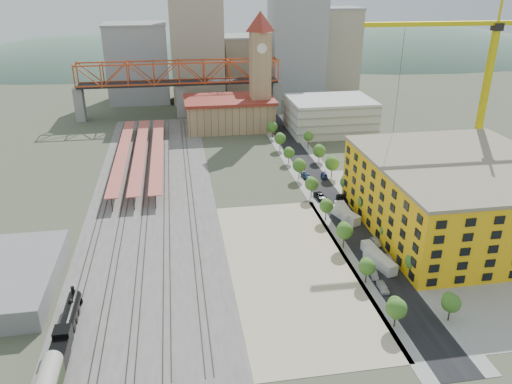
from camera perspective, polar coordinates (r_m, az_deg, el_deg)
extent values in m
plane|color=#474C38|center=(142.87, 2.76, -1.78)|extent=(400.00, 400.00, 0.00)
cube|color=#605E59|center=(156.27, -11.63, 0.06)|extent=(36.00, 165.00, 0.06)
cube|color=tan|center=(115.14, 4.06, -8.57)|extent=(28.00, 67.00, 0.06)
cube|color=black|center=(159.86, 7.26, 0.93)|extent=(12.00, 170.00, 0.06)
cube|color=gray|center=(158.45, 5.35, 0.80)|extent=(3.00, 170.00, 0.04)
cube|color=gray|center=(161.46, 9.14, 1.04)|extent=(3.00, 170.00, 0.04)
cube|color=gray|center=(142.45, 22.56, -3.78)|extent=(50.00, 90.00, 0.06)
cube|color=#382B23|center=(157.68, -16.97, -0.25)|extent=(0.12, 160.00, 0.18)
cube|color=#382B23|center=(157.48, -16.45, -0.21)|extent=(0.12, 160.00, 0.18)
cube|color=#382B23|center=(156.92, -14.81, -0.10)|extent=(0.12, 160.00, 0.18)
cube|color=#382B23|center=(156.77, -14.29, -0.07)|extent=(0.12, 160.00, 0.18)
cube|color=#382B23|center=(156.39, -12.63, 0.04)|extent=(0.12, 160.00, 0.18)
cube|color=#382B23|center=(156.29, -12.10, 0.07)|extent=(0.12, 160.00, 0.18)
cube|color=#382B23|center=(156.08, -10.43, 0.18)|extent=(0.12, 160.00, 0.18)
cube|color=#382B23|center=(156.04, -9.91, 0.22)|extent=(0.12, 160.00, 0.18)
cube|color=#382B23|center=(156.02, -7.87, 0.35)|extent=(0.12, 160.00, 0.18)
cube|color=#382B23|center=(156.04, -7.34, 0.39)|extent=(0.12, 160.00, 0.18)
cube|color=#C54E4B|center=(181.38, -15.01, 4.43)|extent=(4.00, 80.00, 0.25)
cylinder|color=black|center=(182.02, -14.94, 3.83)|extent=(0.24, 0.24, 4.00)
cube|color=#C54E4B|center=(180.84, -13.12, 4.56)|extent=(4.00, 80.00, 0.25)
cylinder|color=black|center=(181.48, -13.06, 3.97)|extent=(0.24, 0.24, 4.00)
cube|color=#C54E4B|center=(180.50, -11.22, 4.70)|extent=(4.00, 80.00, 0.25)
cylinder|color=black|center=(181.15, -11.17, 4.10)|extent=(0.24, 0.24, 4.00)
cube|color=tan|center=(216.43, -3.06, 8.84)|extent=(36.00, 22.00, 12.00)
cube|color=maroon|center=(214.86, -3.10, 10.51)|extent=(38.00, 24.00, 1.20)
cube|color=tan|center=(213.12, 0.47, 12.50)|extent=(8.00, 8.00, 40.00)
pyramid|color=maroon|center=(209.49, 0.50, 20.03)|extent=(12.00, 12.00, 8.00)
cylinder|color=white|center=(206.84, 0.69, 16.09)|extent=(4.00, 0.30, 4.00)
cube|color=silver|center=(213.15, 8.45, 8.66)|extent=(34.00, 26.00, 14.00)
cube|color=gray|center=(240.91, -19.49, 9.43)|extent=(4.00, 6.00, 15.00)
cube|color=gray|center=(241.95, 2.29, 10.81)|extent=(4.00, 6.00, 15.00)
cube|color=gray|center=(237.20, -8.60, 10.31)|extent=(4.00, 6.00, 15.00)
cube|color=black|center=(235.51, -8.72, 12.20)|extent=(90.00, 9.00, 1.00)
cube|color=yellow|center=(137.28, 22.07, -0.57)|extent=(44.00, 50.00, 18.00)
cube|color=gray|center=(133.97, 22.67, 3.09)|extent=(44.60, 50.60, 0.80)
cube|color=gray|center=(118.92, -27.01, -8.89)|extent=(22.00, 32.00, 5.00)
cube|color=#9EA0A3|center=(269.89, -13.33, 14.05)|extent=(30.00, 25.00, 38.00)
cube|color=#B2A58C|center=(263.68, -6.78, 15.83)|extent=(26.00, 22.00, 52.00)
cube|color=gray|center=(282.66, -1.20, 14.25)|extent=(24.00, 24.00, 30.00)
cube|color=#9EA0A3|center=(275.78, 4.69, 17.09)|extent=(28.00, 22.00, 60.00)
cube|color=#B2A58C|center=(288.17, 9.21, 15.56)|extent=(22.00, 20.00, 44.00)
cube|color=brown|center=(291.19, -4.30, 14.07)|extent=(20.00, 20.00, 26.00)
ellipsoid|color=#4C6B59|center=(410.43, -16.24, 4.36)|extent=(396.00, 216.00, 180.00)
ellipsoid|color=#4C6B59|center=(420.84, 0.54, 2.32)|extent=(484.00, 264.00, 220.00)
ellipsoid|color=#4C6B59|center=(448.89, 15.90, 5.76)|extent=(418.00, 228.00, 190.00)
cylinder|color=black|center=(103.07, -20.53, -12.94)|extent=(2.56, 12.29, 2.56)
cube|color=black|center=(97.76, -21.21, -15.13)|extent=(2.87, 3.07, 3.28)
cylinder|color=black|center=(106.16, -20.21, -10.50)|extent=(0.72, 0.72, 1.64)
sphere|color=black|center=(103.95, -20.44, -11.68)|extent=(1.02, 1.02, 1.02)
cone|color=black|center=(109.50, -19.80, -11.44)|extent=(2.66, 1.64, 2.66)
cube|color=black|center=(94.66, -21.66, -17.15)|extent=(2.87, 6.14, 2.87)
cube|color=#D8C60E|center=(167.36, 24.39, 8.43)|extent=(1.65, 1.65, 46.52)
cube|color=black|center=(163.54, 25.86, 16.62)|extent=(2.58, 2.58, 2.07)
cube|color=#D8C60E|center=(153.67, 19.52, 17.65)|extent=(39.30, 2.01, 1.24)
cube|color=#D8C60E|center=(163.19, 26.20, 18.40)|extent=(0.52, 0.52, 8.27)
cube|color=silver|center=(117.98, 13.98, -7.69)|extent=(4.82, 10.06, 2.66)
cube|color=silver|center=(121.07, 13.28, -6.81)|extent=(3.23, 9.08, 2.43)
cube|color=silver|center=(137.45, 10.21, -2.62)|extent=(5.61, 9.96, 2.65)
cube|color=silver|center=(138.66, 10.02, -2.33)|extent=(3.02, 10.19, 2.77)
imported|color=silver|center=(110.24, 14.30, -10.50)|extent=(2.07, 4.62, 1.54)
imported|color=gray|center=(114.18, 13.30, -9.16)|extent=(1.89, 4.13, 1.31)
imported|color=black|center=(148.99, 7.35, -0.50)|extent=(3.21, 6.00, 1.60)
imported|color=navy|center=(163.72, 5.74, 1.83)|extent=(2.76, 5.36, 1.49)
imported|color=silver|center=(120.66, 15.00, -7.41)|extent=(1.66, 4.02, 1.36)
imported|color=gray|center=(127.06, 13.55, -5.58)|extent=(1.59, 4.15, 1.35)
imported|color=black|center=(148.59, 9.84, -0.75)|extent=(2.80, 5.58, 1.52)
imported|color=#1B234E|center=(164.70, 7.82, 1.85)|extent=(2.79, 5.13, 1.41)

